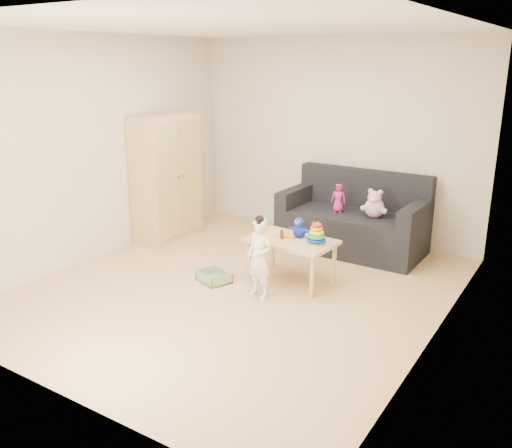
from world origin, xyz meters
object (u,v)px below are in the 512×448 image
Objects in this scene: sofa at (351,231)px; toddler at (260,259)px; play_table at (291,260)px; wardrobe at (167,178)px.

toddler reaches higher than sofa.
toddler reaches higher than play_table.
play_table is at bearing 91.92° from toddler.
toddler is at bearing -96.23° from sofa.
wardrobe is 2.03× the size of toddler.
sofa is at bearing 93.36° from toddler.
sofa is (2.27, 0.83, -0.57)m from wardrobe.
toddler is at bearing -25.12° from wardrobe.
play_table is at bearing -11.89° from wardrobe.
toddler is (2.05, -0.96, -0.42)m from wardrobe.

